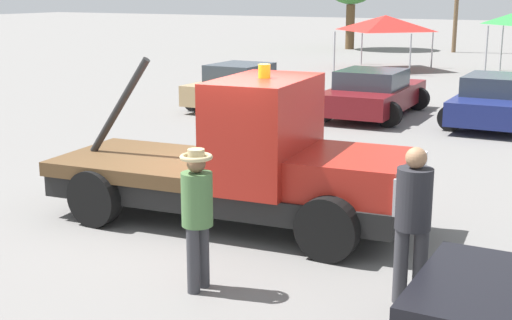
# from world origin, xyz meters

# --- Properties ---
(ground_plane) EXTENTS (160.00, 160.00, 0.00)m
(ground_plane) POSITION_xyz_m (0.00, 0.00, 0.00)
(ground_plane) COLOR slate
(tow_truck) EXTENTS (5.79, 2.56, 2.51)m
(tow_truck) POSITION_xyz_m (0.35, 0.03, 0.96)
(tow_truck) COLOR black
(tow_truck) RESTS_ON ground
(person_near_truck) EXTENTS (0.41, 0.41, 1.84)m
(person_near_truck) POSITION_xyz_m (3.35, -1.51, 1.06)
(person_near_truck) COLOR #38383D
(person_near_truck) RESTS_ON ground
(person_at_hood) EXTENTS (0.39, 0.39, 1.74)m
(person_at_hood) POSITION_xyz_m (1.01, -2.39, 1.03)
(person_at_hood) COLOR #38383D
(person_at_hood) RESTS_ON ground
(parked_car_tan) EXTENTS (2.37, 4.46, 1.34)m
(parked_car_tan) POSITION_xyz_m (-5.39, 9.95, 0.65)
(parked_car_tan) COLOR tan
(parked_car_tan) RESTS_ON ground
(parked_car_maroon) EXTENTS (2.62, 4.62, 1.34)m
(parked_car_maroon) POSITION_xyz_m (-1.29, 10.27, 0.65)
(parked_car_maroon) COLOR maroon
(parked_car_maroon) RESTS_ON ground
(parked_car_navy) EXTENTS (2.54, 4.82, 1.34)m
(parked_car_navy) POSITION_xyz_m (2.11, 10.66, 0.65)
(parked_car_navy) COLOR navy
(parked_car_navy) RESTS_ON ground
(canopy_tent_red) EXTENTS (3.51, 3.51, 2.43)m
(canopy_tent_red) POSITION_xyz_m (-5.02, 22.25, 2.08)
(canopy_tent_red) COLOR #9E9EA3
(canopy_tent_red) RESTS_ON ground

